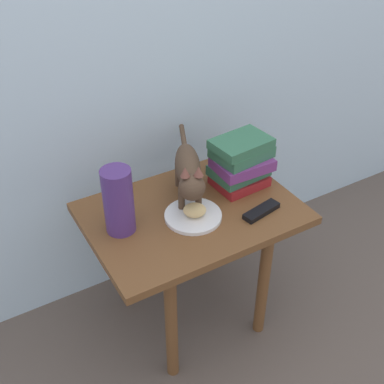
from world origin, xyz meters
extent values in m
plane|color=brown|center=(0.00, 0.00, 0.00)|extent=(6.00, 6.00, 0.00)
cube|color=silver|center=(0.00, 0.39, 1.10)|extent=(4.00, 0.04, 2.20)
cube|color=brown|center=(0.00, 0.00, 0.55)|extent=(0.75, 0.53, 0.03)
cylinder|color=brown|center=(-0.20, -0.20, 0.27)|extent=(0.04, 0.04, 0.53)
cylinder|color=brown|center=(0.20, -0.20, 0.27)|extent=(0.04, 0.04, 0.53)
cylinder|color=brown|center=(-0.20, 0.20, 0.27)|extent=(0.04, 0.04, 0.53)
cylinder|color=brown|center=(0.20, 0.20, 0.27)|extent=(0.04, 0.04, 0.53)
cylinder|color=white|center=(-0.02, -0.04, 0.57)|extent=(0.20, 0.20, 0.01)
ellipsoid|color=#E0BC7A|center=(-0.02, -0.05, 0.60)|extent=(0.10, 0.09, 0.05)
cylinder|color=#4C3828|center=(0.02, -0.01, 0.61)|extent=(0.02, 0.02, 0.10)
cylinder|color=#4C3828|center=(-0.03, 0.02, 0.61)|extent=(0.02, 0.02, 0.10)
cylinder|color=#4C3828|center=(0.09, 0.14, 0.61)|extent=(0.02, 0.02, 0.10)
cylinder|color=#4C3828|center=(0.03, 0.16, 0.61)|extent=(0.02, 0.02, 0.10)
ellipsoid|color=#4C3828|center=(0.03, 0.08, 0.69)|extent=(0.19, 0.27, 0.11)
sphere|color=#4C3828|center=(-0.03, -0.06, 0.71)|extent=(0.09, 0.09, 0.09)
cone|color=brown|center=(-0.01, -0.07, 0.77)|extent=(0.03, 0.03, 0.03)
cone|color=brown|center=(-0.05, -0.05, 0.77)|extent=(0.03, 0.03, 0.03)
cylinder|color=#4C3828|center=(0.11, 0.26, 0.70)|extent=(0.08, 0.15, 0.02)
cube|color=maroon|center=(0.24, 0.05, 0.58)|extent=(0.20, 0.16, 0.04)
cube|color=#336B4C|center=(0.24, 0.06, 0.62)|extent=(0.21, 0.16, 0.04)
cube|color=#72337A|center=(0.24, 0.04, 0.66)|extent=(0.21, 0.16, 0.04)
cube|color=#336B4C|center=(0.24, 0.05, 0.70)|extent=(0.22, 0.17, 0.04)
cube|color=#336B4C|center=(0.24, 0.05, 0.74)|extent=(0.22, 0.16, 0.03)
cylinder|color=#4C2D72|center=(-0.26, 0.03, 0.68)|extent=(0.10, 0.10, 0.24)
cube|color=black|center=(0.20, -0.14, 0.57)|extent=(0.16, 0.07, 0.02)
camera|label=1|loc=(-0.69, -1.19, 1.64)|focal=45.60mm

